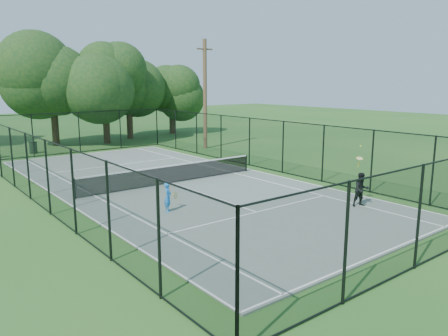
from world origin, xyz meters
TOP-DOWN VIEW (x-y plane):
  - ground at (0.00, 0.00)m, footprint 120.00×120.00m
  - tennis_court at (0.00, 0.00)m, footprint 11.00×24.00m
  - tennis_net at (0.00, 0.00)m, footprint 10.08×0.08m
  - fence at (0.00, 0.00)m, footprint 13.10×26.10m
  - tree_near_left at (-0.18, 18.00)m, footprint 6.25×6.25m
  - tree_near_mid at (3.60, 16.48)m, footprint 6.13×6.13m
  - tree_near_right at (6.61, 18.22)m, footprint 5.46×5.46m
  - tree_far_right at (11.82, 19.34)m, footprint 4.75×4.75m
  - trash_bin_right at (-2.86, 14.70)m, footprint 0.58×0.58m
  - utility_pole at (8.55, 9.00)m, footprint 1.40×0.30m
  - player_blue at (-2.70, -4.13)m, footprint 0.84×0.50m
  - player_black at (4.00, -8.44)m, footprint 0.85×0.88m

SIDE VIEW (x-z plane):
  - ground at x=0.00m, z-range 0.00..0.00m
  - tennis_court at x=0.00m, z-range 0.00..0.06m
  - trash_bin_right at x=-2.86m, z-range 0.01..0.88m
  - tennis_net at x=0.00m, z-range 0.10..1.05m
  - player_blue at x=-2.70m, z-range 0.06..1.24m
  - player_black at x=4.00m, z-range -0.47..2.03m
  - fence at x=0.00m, z-range 0.00..3.00m
  - tree_far_right at x=11.82m, z-range 0.75..7.03m
  - utility_pole at x=8.55m, z-range 0.06..8.39m
  - tree_near_right at x=6.61m, z-range 1.02..8.55m
  - tree_near_mid at x=3.60m, z-range 0.93..8.95m
  - tree_near_left at x=-0.18m, z-range 0.94..9.09m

